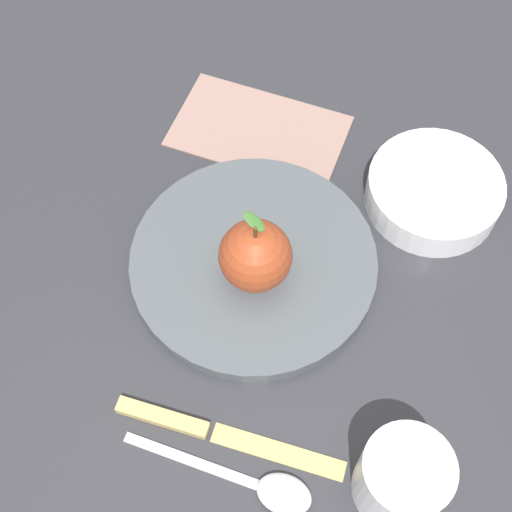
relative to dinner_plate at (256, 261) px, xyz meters
name	(u,v)px	position (x,y,z in m)	size (l,w,h in m)	color
ground_plane	(255,281)	(-0.02, 0.00, -0.01)	(2.40, 2.40, 0.00)	#2D2D33
dinner_plate	(256,261)	(0.00, 0.00, 0.00)	(0.25, 0.25, 0.02)	#4C5156
apple	(252,257)	(-0.02, 0.01, 0.04)	(0.07, 0.07, 0.09)	#9E3D1E
side_bowl	(435,189)	(0.06, -0.19, 0.01)	(0.14, 0.14, 0.04)	white
cup	(403,477)	(-0.23, -0.09, 0.03)	(0.07, 0.07, 0.07)	white
knife	(206,431)	(-0.16, 0.06, -0.01)	(0.10, 0.19, 0.01)	#D8B766
spoon	(263,486)	(-0.22, 0.02, 0.00)	(0.10, 0.16, 0.01)	silver
linen_napkin	(259,130)	(0.17, -0.02, -0.01)	(0.11, 0.19, 0.00)	gray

